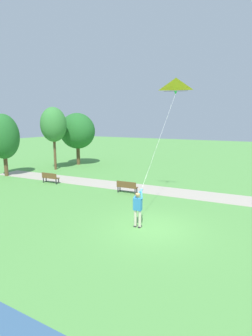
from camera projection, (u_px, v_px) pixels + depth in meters
The scene contains 9 objects.
ground_plane at pixel (151, 228), 12.50m from camera, with size 120.00×120.00×0.00m, color #569947.
walkway_path at pixel (161, 191), 19.07m from camera, with size 2.40×32.00×0.02m, color #ADA393.
person_kite_flyer at pixel (138, 206), 12.40m from camera, with size 0.62×0.52×1.83m.
flying_kite at pixel (176, 87), 15.71m from camera, with size 5.27×1.66×5.85m.
park_bench_near_walkway at pixel (127, 186), 18.34m from camera, with size 0.53×1.52×0.88m.
park_bench_far_walkway at pixel (50, 177), 21.30m from camera, with size 0.53×1.52×0.88m.
tree_lakeside_far at pixel (3, 137), 23.61m from camera, with size 2.84×2.71×5.73m.
tree_treeline_right at pixel (54, 125), 26.61m from camera, with size 2.75×2.56×6.48m.
tree_behind_path at pixel (77, 131), 29.94m from camera, with size 3.86×4.14×5.98m.
Camera 1 is at (-10.89, -4.64, 5.09)m, focal length 27.66 mm.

